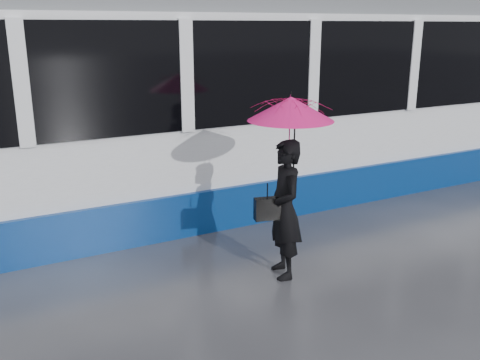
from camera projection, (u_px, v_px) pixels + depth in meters
ground at (201, 278)px, 6.24m from camera, size 90.00×90.00×0.00m
rails at (136, 213)px, 8.36m from camera, size 34.00×1.51×0.02m
tram at (294, 98)px, 9.22m from camera, size 26.00×2.56×3.35m
woman at (284, 210)px, 6.11m from camera, size 0.52×0.67×1.62m
umbrella at (290, 126)px, 5.86m from camera, size 1.16×1.16×1.10m
handbag at (267, 209)px, 6.01m from camera, size 0.31×0.19×0.43m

